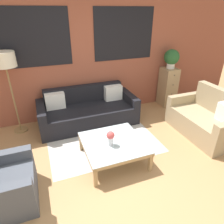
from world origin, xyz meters
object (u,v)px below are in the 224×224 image
(coffee_table, at_px, (113,144))
(floor_lamp, at_px, (5,63))
(drawer_cabinet, at_px, (168,87))
(flower_vase, at_px, (111,137))
(settee_vintage, at_px, (206,120))
(couch_dark, at_px, (88,111))
(potted_plant, at_px, (172,58))

(coffee_table, xyz_separation_m, floor_lamp, (-1.50, 1.57, 1.11))
(coffee_table, relative_size, drawer_cabinet, 0.99)
(drawer_cabinet, height_order, flower_vase, drawer_cabinet)
(settee_vintage, height_order, drawer_cabinet, drawer_cabinet)
(settee_vintage, distance_m, floor_lamp, 3.99)
(coffee_table, bearing_deg, floor_lamp, 133.74)
(couch_dark, relative_size, floor_lamp, 1.28)
(drawer_cabinet, bearing_deg, settee_vintage, -93.87)
(settee_vintage, height_order, coffee_table, settee_vintage)
(floor_lamp, height_order, drawer_cabinet, floor_lamp)
(couch_dark, xyz_separation_m, floor_lamp, (-1.43, 0.19, 1.15))
(settee_vintage, relative_size, drawer_cabinet, 1.45)
(settee_vintage, xyz_separation_m, drawer_cabinet, (0.10, 1.49, 0.18))
(couch_dark, bearing_deg, coffee_table, -87.20)
(couch_dark, distance_m, floor_lamp, 1.84)
(couch_dark, height_order, flower_vase, couch_dark)
(settee_vintage, relative_size, potted_plant, 3.08)
(couch_dark, height_order, drawer_cabinet, drawer_cabinet)
(potted_plant, bearing_deg, floor_lamp, -179.60)
(couch_dark, height_order, floor_lamp, floor_lamp)
(potted_plant, bearing_deg, coffee_table, -143.33)
(coffee_table, distance_m, potted_plant, 2.82)
(couch_dark, bearing_deg, floor_lamp, 172.62)
(couch_dark, xyz_separation_m, flower_vase, (-0.00, -1.44, 0.23))
(settee_vintage, relative_size, coffee_table, 1.46)
(drawer_cabinet, xyz_separation_m, flower_vase, (-2.21, -1.65, 0.02))
(floor_lamp, relative_size, potted_plant, 3.53)
(coffee_table, height_order, floor_lamp, floor_lamp)
(drawer_cabinet, bearing_deg, potted_plant, 90.00)
(drawer_cabinet, xyz_separation_m, potted_plant, (-0.00, 0.00, 0.75))
(floor_lamp, height_order, flower_vase, floor_lamp)
(settee_vintage, distance_m, drawer_cabinet, 1.50)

